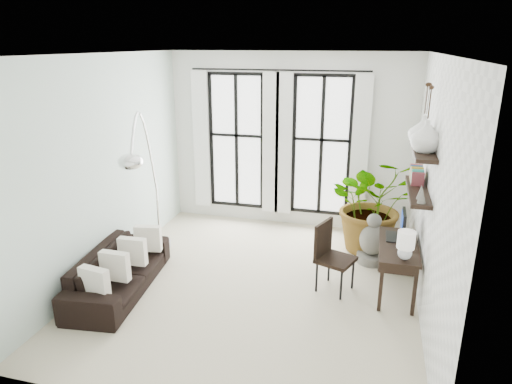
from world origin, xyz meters
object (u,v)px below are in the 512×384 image
(sofa, at_px, (119,271))
(arc_lamp, at_px, (142,149))
(plant, at_px, (373,203))
(buddha, at_px, (372,242))
(desk_chair, at_px, (330,252))
(desk, at_px, (399,249))

(sofa, height_order, arc_lamp, arc_lamp)
(plant, relative_size, buddha, 2.00)
(desk_chair, height_order, buddha, desk_chair)
(desk, distance_m, desk_chair, 0.92)
(desk_chair, xyz_separation_m, arc_lamp, (-2.74, -0.05, 1.32))
(sofa, distance_m, desk_chair, 2.97)
(plant, bearing_deg, sofa, -146.02)
(arc_lamp, height_order, buddha, arc_lamp)
(sofa, height_order, plant, plant)
(sofa, xyz_separation_m, arc_lamp, (0.10, 0.74, 1.59))
(sofa, distance_m, desk, 3.87)
(plant, distance_m, buddha, 0.68)
(sofa, xyz_separation_m, desk_chair, (2.84, 0.80, 0.27))
(arc_lamp, relative_size, buddha, 2.97)
(sofa, bearing_deg, plant, -62.32)
(desk_chair, bearing_deg, desk, 26.25)
(sofa, height_order, buddha, buddha)
(desk, xyz_separation_m, buddha, (-0.34, 0.90, -0.34))
(desk, height_order, buddha, desk)
(desk, xyz_separation_m, arc_lamp, (-3.65, -0.14, 1.20))
(plant, height_order, buddha, plant)
(sofa, relative_size, desk, 1.66)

